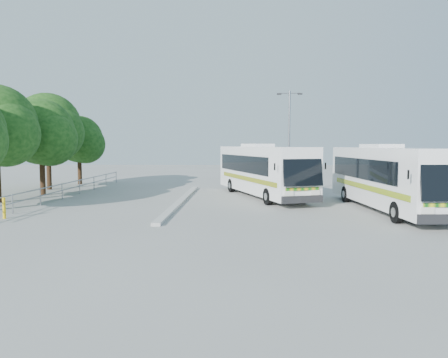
{
  "coord_description": "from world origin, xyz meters",
  "views": [
    {
      "loc": [
        1.26,
        -23.95,
        3.43
      ],
      "look_at": [
        0.31,
        1.0,
        1.46
      ],
      "focal_mm": 35.0,
      "sensor_mm": 36.0,
      "label": 1
    }
  ],
  "objects_px": {
    "tree_far_e": "(80,139)",
    "bollard": "(4,208)",
    "lamppost": "(289,137)",
    "tree_far_d": "(49,126)",
    "coach_main": "(262,169)",
    "coach_adjacent": "(387,176)",
    "tree_far_c": "(42,132)"
  },
  "relations": [
    {
      "from": "tree_far_c",
      "to": "tree_far_d",
      "type": "height_order",
      "value": "tree_far_d"
    },
    {
      "from": "tree_far_d",
      "to": "coach_adjacent",
      "type": "distance_m",
      "value": 24.46
    },
    {
      "from": "lamppost",
      "to": "coach_main",
      "type": "bearing_deg",
      "value": -132.12
    },
    {
      "from": "tree_far_d",
      "to": "tree_far_e",
      "type": "distance_m",
      "value": 4.65
    },
    {
      "from": "tree_far_e",
      "to": "bollard",
      "type": "bearing_deg",
      "value": -80.56
    },
    {
      "from": "bollard",
      "to": "tree_far_c",
      "type": "bearing_deg",
      "value": 104.43
    },
    {
      "from": "coach_main",
      "to": "lamppost",
      "type": "relative_size",
      "value": 1.68
    },
    {
      "from": "tree_far_c",
      "to": "bollard",
      "type": "height_order",
      "value": "tree_far_c"
    },
    {
      "from": "tree_far_d",
      "to": "lamppost",
      "type": "relative_size",
      "value": 1.03
    },
    {
      "from": "tree_far_d",
      "to": "bollard",
      "type": "height_order",
      "value": "tree_far_d"
    },
    {
      "from": "coach_main",
      "to": "bollard",
      "type": "xyz_separation_m",
      "value": [
        -12.39,
        -8.97,
        -1.31
      ]
    },
    {
      "from": "tree_far_d",
      "to": "coach_main",
      "type": "height_order",
      "value": "tree_far_d"
    },
    {
      "from": "lamppost",
      "to": "bollard",
      "type": "xyz_separation_m",
      "value": [
        -14.32,
        -10.97,
        -3.45
      ]
    },
    {
      "from": "coach_main",
      "to": "bollard",
      "type": "bearing_deg",
      "value": -162.47
    },
    {
      "from": "coach_adjacent",
      "to": "lamppost",
      "type": "bearing_deg",
      "value": 114.78
    },
    {
      "from": "tree_far_d",
      "to": "coach_adjacent",
      "type": "height_order",
      "value": "tree_far_d"
    },
    {
      "from": "bollard",
      "to": "lamppost",
      "type": "bearing_deg",
      "value": 37.45
    },
    {
      "from": "tree_far_c",
      "to": "tree_far_e",
      "type": "distance_m",
      "value": 8.22
    },
    {
      "from": "bollard",
      "to": "coach_main",
      "type": "bearing_deg",
      "value": 35.91
    },
    {
      "from": "tree_far_d",
      "to": "tree_far_e",
      "type": "bearing_deg",
      "value": 81.37
    },
    {
      "from": "lamppost",
      "to": "bollard",
      "type": "relative_size",
      "value": 7.24
    },
    {
      "from": "tree_far_e",
      "to": "lamppost",
      "type": "bearing_deg",
      "value": -21.06
    },
    {
      "from": "coach_adjacent",
      "to": "bollard",
      "type": "height_order",
      "value": "coach_adjacent"
    },
    {
      "from": "tree_far_c",
      "to": "tree_far_d",
      "type": "bearing_deg",
      "value": 107.83
    },
    {
      "from": "tree_far_e",
      "to": "coach_main",
      "type": "bearing_deg",
      "value": -29.43
    },
    {
      "from": "tree_far_c",
      "to": "tree_far_e",
      "type": "relative_size",
      "value": 1.1
    },
    {
      "from": "coach_main",
      "to": "bollard",
      "type": "height_order",
      "value": "coach_main"
    },
    {
      "from": "tree_far_e",
      "to": "lamppost",
      "type": "distance_m",
      "value": 18.49
    },
    {
      "from": "tree_far_e",
      "to": "coach_main",
      "type": "height_order",
      "value": "tree_far_e"
    },
    {
      "from": "tree_far_d",
      "to": "coach_adjacent",
      "type": "bearing_deg",
      "value": -23.87
    },
    {
      "from": "tree_far_c",
      "to": "coach_adjacent",
      "type": "distance_m",
      "value": 22.02
    },
    {
      "from": "tree_far_d",
      "to": "bollard",
      "type": "bearing_deg",
      "value": -74.6
    }
  ]
}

